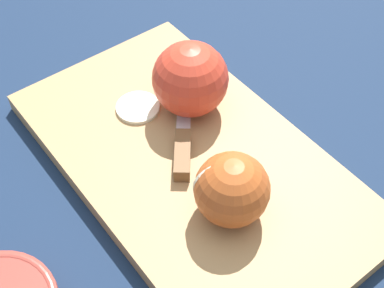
{
  "coord_description": "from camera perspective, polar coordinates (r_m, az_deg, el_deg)",
  "views": [
    {
      "loc": [
        -0.32,
        0.17,
        0.48
      ],
      "look_at": [
        0.0,
        0.0,
        0.04
      ],
      "focal_mm": 50.0,
      "sensor_mm": 36.0,
      "label": 1
    }
  ],
  "objects": [
    {
      "name": "knife",
      "position": [
        0.59,
        -1.02,
        0.05
      ],
      "size": [
        0.14,
        0.09,
        0.02
      ],
      "rotation": [
        0.0,
        0.0,
        -0.51
      ],
      "color": "silver",
      "rests_on": "cutting_board"
    },
    {
      "name": "cutting_board",
      "position": [
        0.59,
        -0.0,
        -1.94
      ],
      "size": [
        0.45,
        0.31,
        0.02
      ],
      "color": "#A37A4C",
      "rests_on": "ground_plane"
    },
    {
      "name": "apple_half_left",
      "position": [
        0.51,
        4.51,
        -4.73
      ],
      "size": [
        0.07,
        0.07,
        0.07
      ],
      "rotation": [
        0.0,
        0.0,
        5.93
      ],
      "color": "#AD4C1E",
      "rests_on": "cutting_board"
    },
    {
      "name": "ground_plane",
      "position": [
        0.6,
        -0.0,
        -2.59
      ],
      "size": [
        4.0,
        4.0,
        0.0
      ],
      "primitive_type": "plane",
      "color": "#14233D"
    },
    {
      "name": "apple_half_right",
      "position": [
        0.6,
        -0.17,
        6.96
      ],
      "size": [
        0.09,
        0.09,
        0.09
      ],
      "rotation": [
        0.0,
        0.0,
        5.11
      ],
      "color": "red",
      "rests_on": "cutting_board"
    },
    {
      "name": "apple_slice",
      "position": [
        0.63,
        -5.79,
        3.9
      ],
      "size": [
        0.05,
        0.05,
        0.0
      ],
      "color": "beige",
      "rests_on": "cutting_board"
    }
  ]
}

